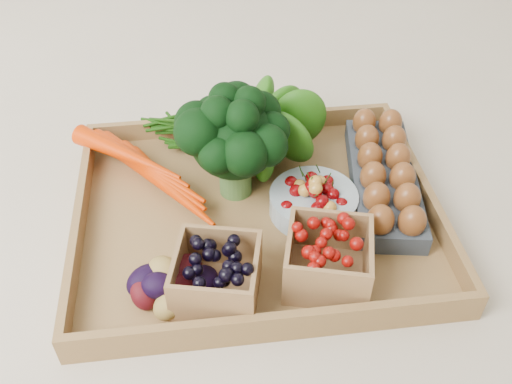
{
  "coord_description": "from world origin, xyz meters",
  "views": [
    {
      "loc": [
        -0.08,
        -0.63,
        0.64
      ],
      "look_at": [
        0.0,
        0.0,
        0.06
      ],
      "focal_mm": 40.0,
      "sensor_mm": 36.0,
      "label": 1
    }
  ],
  "objects": [
    {
      "name": "ground",
      "position": [
        0.0,
        0.0,
        0.0
      ],
      "size": [
        4.0,
        4.0,
        0.0
      ],
      "primitive_type": "plane",
      "color": "beige",
      "rests_on": "ground"
    },
    {
      "name": "carrots",
      "position": [
        -0.16,
        0.09,
        0.04
      ],
      "size": [
        0.24,
        0.17,
        0.06
      ],
      "primitive_type": null,
      "color": "#DA3100",
      "rests_on": "tray"
    },
    {
      "name": "punnet_blackberry",
      "position": [
        -0.07,
        -0.15,
        0.05
      ],
      "size": [
        0.13,
        0.13,
        0.08
      ],
      "primitive_type": "cube",
      "rotation": [
        0.0,
        0.0,
        -0.23
      ],
      "color": "black",
      "rests_on": "tray"
    },
    {
      "name": "lettuce",
      "position": [
        0.02,
        0.14,
        0.09
      ],
      "size": [
        0.14,
        0.14,
        0.14
      ],
      "primitive_type": "sphere",
      "color": "#27590D",
      "rests_on": "tray"
    },
    {
      "name": "tray",
      "position": [
        0.0,
        0.0,
        0.01
      ],
      "size": [
        0.55,
        0.45,
        0.01
      ],
      "primitive_type": "cube",
      "color": "olive",
      "rests_on": "ground"
    },
    {
      "name": "cherry_bowl",
      "position": [
        0.09,
        -0.01,
        0.03
      ],
      "size": [
        0.14,
        0.14,
        0.04
      ],
      "primitive_type": "cylinder",
      "color": "#8C9EA5",
      "rests_on": "tray"
    },
    {
      "name": "broccoli",
      "position": [
        -0.03,
        0.06,
        0.08
      ],
      "size": [
        0.17,
        0.17,
        0.14
      ],
      "primitive_type": null,
      "color": "black",
      "rests_on": "tray"
    },
    {
      "name": "potatoes",
      "position": [
        -0.13,
        -0.14,
        0.05
      ],
      "size": [
        0.12,
        0.12,
        0.07
      ],
      "primitive_type": null,
      "color": "#3B090E",
      "rests_on": "tray"
    },
    {
      "name": "punnet_raspberry",
      "position": [
        0.08,
        -0.14,
        0.05
      ],
      "size": [
        0.14,
        0.14,
        0.08
      ],
      "primitive_type": "cube",
      "rotation": [
        0.0,
        0.0,
        -0.26
      ],
      "color": "#710805",
      "rests_on": "tray"
    },
    {
      "name": "egg_carton",
      "position": [
        0.21,
        0.03,
        0.03
      ],
      "size": [
        0.15,
        0.3,
        0.03
      ],
      "primitive_type": "cube",
      "rotation": [
        0.0,
        0.0,
        -0.17
      ],
      "color": "#373D46",
      "rests_on": "tray"
    }
  ]
}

